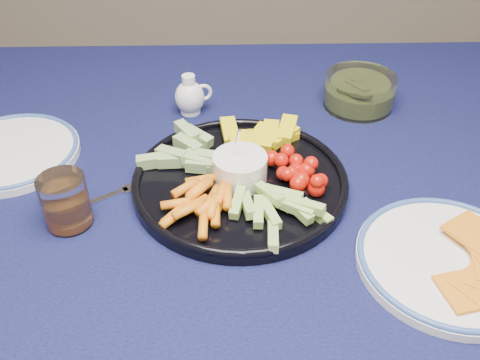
{
  "coord_description": "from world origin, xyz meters",
  "views": [
    {
      "loc": [
        0.06,
        -0.64,
        1.27
      ],
      "look_at": [
        0.07,
        0.0,
        0.76
      ],
      "focal_mm": 40.0,
      "sensor_mm": 36.0,
      "label": 1
    }
  ],
  "objects_px": {
    "juice_tumbler": "(66,204)",
    "creamer_pitcher": "(190,97)",
    "side_plate_extra": "(11,152)",
    "cheese_plate": "(450,259)",
    "pickle_bowl": "(359,93)",
    "crudite_platter": "(238,177)",
    "dining_table": "(196,231)"
  },
  "relations": [
    {
      "from": "juice_tumbler",
      "to": "creamer_pitcher",
      "type": "bearing_deg",
      "value": 62.09
    },
    {
      "from": "side_plate_extra",
      "to": "cheese_plate",
      "type": "bearing_deg",
      "value": -21.91
    },
    {
      "from": "pickle_bowl",
      "to": "juice_tumbler",
      "type": "distance_m",
      "value": 0.57
    },
    {
      "from": "crudite_platter",
      "to": "side_plate_extra",
      "type": "height_order",
      "value": "crudite_platter"
    },
    {
      "from": "pickle_bowl",
      "to": "creamer_pitcher",
      "type": "bearing_deg",
      "value": -177.12
    },
    {
      "from": "creamer_pitcher",
      "to": "juice_tumbler",
      "type": "distance_m",
      "value": 0.34
    },
    {
      "from": "creamer_pitcher",
      "to": "pickle_bowl",
      "type": "relative_size",
      "value": 0.58
    },
    {
      "from": "crudite_platter",
      "to": "creamer_pitcher",
      "type": "relative_size",
      "value": 4.35
    },
    {
      "from": "crudite_platter",
      "to": "pickle_bowl",
      "type": "xyz_separation_m",
      "value": [
        0.23,
        0.24,
        0.01
      ]
    },
    {
      "from": "creamer_pitcher",
      "to": "crudite_platter",
      "type": "bearing_deg",
      "value": -69.58
    },
    {
      "from": "creamer_pitcher",
      "to": "side_plate_extra",
      "type": "xyz_separation_m",
      "value": [
        -0.29,
        -0.14,
        -0.02
      ]
    },
    {
      "from": "juice_tumbler",
      "to": "cheese_plate",
      "type": "bearing_deg",
      "value": -10.63
    },
    {
      "from": "side_plate_extra",
      "to": "creamer_pitcher",
      "type": "bearing_deg",
      "value": 24.8
    },
    {
      "from": "pickle_bowl",
      "to": "cheese_plate",
      "type": "xyz_separation_m",
      "value": [
        0.04,
        -0.41,
        -0.02
      ]
    },
    {
      "from": "creamer_pitcher",
      "to": "cheese_plate",
      "type": "height_order",
      "value": "creamer_pitcher"
    },
    {
      "from": "creamer_pitcher",
      "to": "pickle_bowl",
      "type": "distance_m",
      "value": 0.32
    },
    {
      "from": "pickle_bowl",
      "to": "side_plate_extra",
      "type": "relative_size",
      "value": 0.59
    },
    {
      "from": "cheese_plate",
      "to": "crudite_platter",
      "type": "bearing_deg",
      "value": 147.88
    },
    {
      "from": "pickle_bowl",
      "to": "cheese_plate",
      "type": "relative_size",
      "value": 0.55
    },
    {
      "from": "cheese_plate",
      "to": "juice_tumbler",
      "type": "xyz_separation_m",
      "value": [
        -0.52,
        0.1,
        0.02
      ]
    },
    {
      "from": "creamer_pitcher",
      "to": "juice_tumbler",
      "type": "xyz_separation_m",
      "value": [
        -0.16,
        -0.3,
        0.0
      ]
    },
    {
      "from": "crudite_platter",
      "to": "pickle_bowl",
      "type": "bearing_deg",
      "value": 46.05
    },
    {
      "from": "dining_table",
      "to": "crudite_platter",
      "type": "relative_size",
      "value": 5.0
    },
    {
      "from": "dining_table",
      "to": "side_plate_extra",
      "type": "bearing_deg",
      "value": 162.67
    },
    {
      "from": "creamer_pitcher",
      "to": "cheese_plate",
      "type": "relative_size",
      "value": 0.32
    },
    {
      "from": "pickle_bowl",
      "to": "cheese_plate",
      "type": "distance_m",
      "value": 0.42
    },
    {
      "from": "cheese_plate",
      "to": "side_plate_extra",
      "type": "height_order",
      "value": "cheese_plate"
    },
    {
      "from": "dining_table",
      "to": "side_plate_extra",
      "type": "height_order",
      "value": "side_plate_extra"
    },
    {
      "from": "dining_table",
      "to": "crudite_platter",
      "type": "bearing_deg",
      "value": 4.08
    },
    {
      "from": "pickle_bowl",
      "to": "cheese_plate",
      "type": "bearing_deg",
      "value": -84.78
    },
    {
      "from": "juice_tumbler",
      "to": "pickle_bowl",
      "type": "bearing_deg",
      "value": 33.54
    },
    {
      "from": "creamer_pitcher",
      "to": "juice_tumbler",
      "type": "relative_size",
      "value": 0.97
    }
  ]
}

